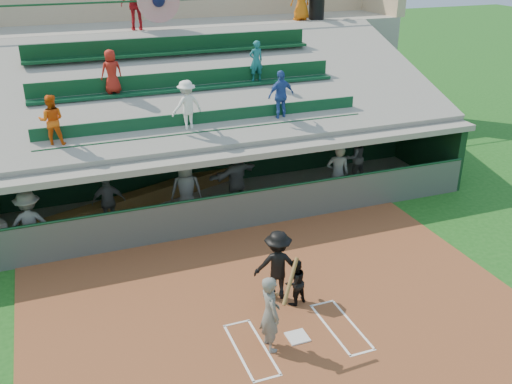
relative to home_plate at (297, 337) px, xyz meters
name	(u,v)px	position (x,y,z in m)	size (l,w,h in m)	color
ground	(297,338)	(0.00, 0.00, -0.04)	(100.00, 100.00, 0.00)	#185016
dirt_slab	(288,324)	(0.00, 0.50, -0.03)	(11.00, 9.00, 0.02)	brown
home_plate	(297,337)	(0.00, 0.00, 0.00)	(0.43, 0.43, 0.03)	white
batters_box_chalk	(297,337)	(0.00, 0.00, -0.01)	(2.65, 1.85, 0.01)	white
dugout_floor	(206,206)	(0.00, 6.75, -0.02)	(16.00, 3.50, 0.04)	gray
concourse_slab	(156,85)	(0.00, 13.50, 2.26)	(20.00, 3.00, 4.60)	gray
grandstand	(174,105)	(-0.01, 10.51, 2.23)	(20.40, 10.40, 7.80)	#525752
batter_at_plate	(270,313)	(-0.64, -0.07, 0.82)	(0.83, 0.72, 1.95)	#5C5E59
catcher	(295,282)	(0.45, 1.14, 0.54)	(0.54, 0.42, 1.11)	black
home_umpire	(278,265)	(0.19, 1.54, 0.82)	(1.08, 0.62, 1.66)	black
dugout_bench	(186,185)	(-0.30, 8.03, 0.24)	(15.56, 0.47, 0.47)	olive
dugout_player_a	(30,223)	(-5.00, 5.52, 0.89)	(1.15, 0.66, 1.78)	#5C5E59
dugout_player_b	(109,201)	(-2.93, 6.39, 0.79)	(0.92, 0.38, 1.58)	#51534F
dugout_player_c	(186,190)	(-0.75, 6.11, 0.92)	(0.89, 0.58, 1.83)	#5F625D
dugout_player_d	(236,176)	(0.91, 6.52, 0.96)	(1.77, 0.56, 1.91)	#5E615C
dugout_player_e	(338,174)	(3.84, 5.52, 0.97)	(0.70, 0.46, 1.92)	#535551
dugout_player_f	(355,157)	(5.30, 7.00, 0.80)	(0.77, 0.60, 1.59)	#585A55
trash_bin	(317,7)	(6.46, 12.65, 5.02)	(0.61, 0.61, 0.92)	black
concourse_staff_a	(136,4)	(-0.74, 12.25, 5.44)	(1.02, 0.43, 1.75)	red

